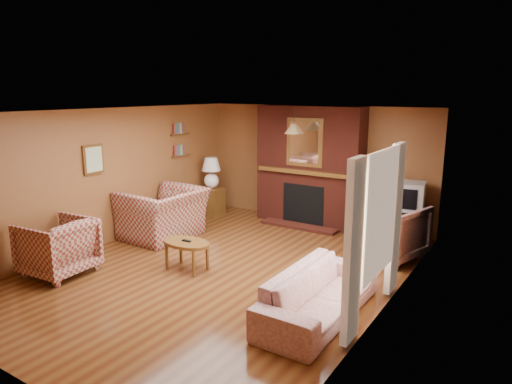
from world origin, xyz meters
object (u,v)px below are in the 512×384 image
Objects in this scene: plaid_armchair at (58,247)px; side_table at (212,201)px; floral_sofa at (319,294)px; coffee_table at (187,245)px; fireplace at (309,167)px; table_lamp at (211,171)px; plaid_loveseat at (164,214)px; crt_tv at (409,196)px; tv_stand at (406,226)px; floral_armchair at (390,231)px.

plaid_armchair is 3.90m from side_table.
floral_sofa is 2.36m from coffee_table.
table_lamp is (-2.10, -0.53, -0.21)m from fireplace.
fireplace is 2.34m from side_table.
table_lamp reaches higher than plaid_loveseat.
plaid_armchair is 5.85m from crt_tv.
plaid_loveseat is 2.13m from plaid_armchair.
tv_stand is at bearing -2.21° from floral_sofa.
fireplace is 3.86× the size of tv_stand.
plaid_loveseat is at bearing -81.94° from side_table.
floral_armchair is 1.61× the size of tv_stand.
side_table is at bearing 121.16° from coffee_table.
tv_stand is at bearing 132.92° from plaid_armchair.
plaid_loveseat is 2.34× the size of side_table.
floral_sofa is at bearing -36.95° from side_table.
floral_armchair is (0.11, 2.46, 0.16)m from floral_sofa.
table_lamp is at bearing 178.41° from plaid_armchair.
crt_tv is at bearing -5.30° from fireplace.
floral_armchair reaches higher than coffee_table.
side_table is at bearing 53.40° from floral_sofa.
coffee_table is at bearing -58.84° from side_table.
table_lamp is 4.17m from crt_tv.
fireplace is at bearing 171.04° from tv_stand.
plaid_loveseat is 4.44m from tv_stand.
crt_tv reaches higher than floral_armchair.
coffee_table is 1.19× the size of table_lamp.
floral_sofa is (3.75, -1.24, -0.16)m from plaid_loveseat.
floral_sofa reaches higher than coffee_table.
table_lamp is 1.08× the size of tv_stand.
table_lamp is at bearing -175.26° from crt_tv.
floral_armchair is at bearing -92.71° from crt_tv.
crt_tv is at bearing 4.74° from side_table.
side_table is at bearing -165.71° from fireplace.
fireplace is 2.08m from crt_tv.
plaid_armchair is at bearing 56.21° from floral_armchair.
table_lamp reaches higher than crt_tv.
floral_sofa is 2.01× the size of floral_armchair.
floral_sofa is 3.37× the size of side_table.
fireplace is 1.71× the size of plaid_loveseat.
fireplace is 4.01× the size of crt_tv.
tv_stand reaches higher than coffee_table.
fireplace reaches higher than floral_armchair.
table_lamp reaches higher than floral_armchair.
crt_tv is (4.15, 0.34, 0.57)m from side_table.
floral_sofa is 2.50× the size of coffee_table.
crt_tv reaches higher than plaid_loveseat.
plaid_armchair is 3.95m from floral_sofa.
fireplace is 3.56× the size of table_lamp.
crt_tv is at bearing -76.77° from floral_armchair.
plaid_armchair reaches higher than floral_sofa.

